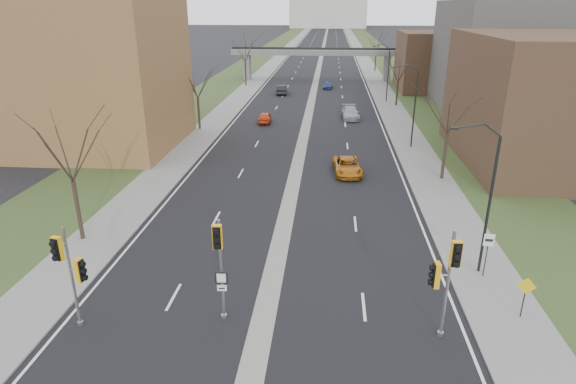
# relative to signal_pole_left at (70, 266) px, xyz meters

# --- Properties ---
(ground) EXTENTS (700.00, 700.00, 0.00)m
(ground) POSITION_rel_signal_pole_left_xyz_m (8.61, 0.91, -3.42)
(ground) COLOR black
(ground) RESTS_ON ground
(road_surface) EXTENTS (20.00, 600.00, 0.01)m
(road_surface) POSITION_rel_signal_pole_left_xyz_m (8.61, 150.91, -3.42)
(road_surface) COLOR black
(road_surface) RESTS_ON ground
(median_strip) EXTENTS (1.20, 600.00, 0.02)m
(median_strip) POSITION_rel_signal_pole_left_xyz_m (8.61, 150.91, -3.42)
(median_strip) COLOR gray
(median_strip) RESTS_ON ground
(sidewalk_right) EXTENTS (4.00, 600.00, 0.12)m
(sidewalk_right) POSITION_rel_signal_pole_left_xyz_m (20.61, 150.91, -3.36)
(sidewalk_right) COLOR gray
(sidewalk_right) RESTS_ON ground
(sidewalk_left) EXTENTS (4.00, 600.00, 0.12)m
(sidewalk_left) POSITION_rel_signal_pole_left_xyz_m (-3.39, 150.91, -3.36)
(sidewalk_left) COLOR gray
(sidewalk_left) RESTS_ON ground
(grass_verge_right) EXTENTS (8.00, 600.00, 0.10)m
(grass_verge_right) POSITION_rel_signal_pole_left_xyz_m (26.61, 150.91, -3.37)
(grass_verge_right) COLOR #2C431E
(grass_verge_right) RESTS_ON ground
(grass_verge_left) EXTENTS (8.00, 600.00, 0.10)m
(grass_verge_left) POSITION_rel_signal_pole_left_xyz_m (-9.39, 150.91, -3.37)
(grass_verge_left) COLOR #2C431E
(grass_verge_left) RESTS_ON ground
(apartment_building) EXTENTS (25.00, 16.00, 22.00)m
(apartment_building) POSITION_rel_signal_pole_left_xyz_m (-17.39, 30.91, 7.58)
(apartment_building) COLOR olive
(apartment_building) RESTS_ON ground
(commercial_block_near) EXTENTS (16.00, 20.00, 12.00)m
(commercial_block_near) POSITION_rel_signal_pole_left_xyz_m (32.61, 28.91, 2.58)
(commercial_block_near) COLOR #4F3724
(commercial_block_near) RESTS_ON ground
(commercial_block_mid) EXTENTS (18.00, 22.00, 15.00)m
(commercial_block_mid) POSITION_rel_signal_pole_left_xyz_m (36.61, 52.91, 4.08)
(commercial_block_mid) COLOR #514E4A
(commercial_block_mid) RESTS_ON ground
(commercial_block_far) EXTENTS (14.00, 14.00, 10.00)m
(commercial_block_far) POSITION_rel_signal_pole_left_xyz_m (30.61, 70.91, 1.58)
(commercial_block_far) COLOR #4F3724
(commercial_block_far) RESTS_ON ground
(pedestrian_bridge) EXTENTS (34.00, 3.00, 6.45)m
(pedestrian_bridge) POSITION_rel_signal_pole_left_xyz_m (8.61, 80.91, 1.42)
(pedestrian_bridge) COLOR slate
(pedestrian_bridge) RESTS_ON ground
(streetlight_near) EXTENTS (2.61, 0.20, 8.70)m
(streetlight_near) POSITION_rel_signal_pole_left_xyz_m (19.60, 6.91, 3.53)
(streetlight_near) COLOR black
(streetlight_near) RESTS_ON sidewalk_right
(streetlight_mid) EXTENTS (2.61, 0.20, 8.70)m
(streetlight_mid) POSITION_rel_signal_pole_left_xyz_m (19.60, 32.91, 3.53)
(streetlight_mid) COLOR black
(streetlight_mid) RESTS_ON sidewalk_right
(streetlight_far) EXTENTS (2.61, 0.20, 8.70)m
(streetlight_far) POSITION_rel_signal_pole_left_xyz_m (19.60, 58.91, 3.53)
(streetlight_far) COLOR black
(streetlight_far) RESTS_ON sidewalk_right
(tree_left_a) EXTENTS (7.20, 7.20, 9.40)m
(tree_left_a) POSITION_rel_signal_pole_left_xyz_m (-4.39, 8.91, 3.21)
(tree_left_a) COLOR #382B21
(tree_left_a) RESTS_ON sidewalk_left
(tree_left_b) EXTENTS (6.75, 6.75, 8.81)m
(tree_left_b) POSITION_rel_signal_pole_left_xyz_m (-4.39, 38.91, 2.80)
(tree_left_b) COLOR #382B21
(tree_left_b) RESTS_ON sidewalk_left
(tree_left_c) EXTENTS (7.65, 7.65, 9.99)m
(tree_left_c) POSITION_rel_signal_pole_left_xyz_m (-4.39, 72.91, 3.62)
(tree_left_c) COLOR #382B21
(tree_left_c) RESTS_ON sidewalk_left
(tree_right_a) EXTENTS (7.20, 7.20, 9.40)m
(tree_right_a) POSITION_rel_signal_pole_left_xyz_m (21.61, 22.91, 3.21)
(tree_right_a) COLOR #382B21
(tree_right_a) RESTS_ON sidewalk_right
(tree_right_b) EXTENTS (6.30, 6.30, 8.22)m
(tree_right_b) POSITION_rel_signal_pole_left_xyz_m (21.61, 55.91, 2.40)
(tree_right_b) COLOR #382B21
(tree_right_b) RESTS_ON sidewalk_right
(tree_right_c) EXTENTS (7.65, 7.65, 9.99)m
(tree_right_c) POSITION_rel_signal_pole_left_xyz_m (21.61, 95.91, 3.62)
(tree_right_c) COLOR #382B21
(tree_right_c) RESTS_ON sidewalk_right
(signal_pole_left) EXTENTS (1.07, 0.88, 5.23)m
(signal_pole_left) POSITION_rel_signal_pole_left_xyz_m (0.00, 0.00, 0.00)
(signal_pole_left) COLOR gray
(signal_pole_left) RESTS_ON ground
(signal_pole_median) EXTENTS (0.62, 0.88, 5.35)m
(signal_pole_median) POSITION_rel_signal_pole_left_xyz_m (6.67, 1.08, 0.31)
(signal_pole_median) COLOR gray
(signal_pole_median) RESTS_ON ground
(signal_pole_right) EXTENTS (1.00, 0.95, 5.47)m
(signal_pole_right) POSITION_rel_signal_pole_left_xyz_m (16.86, 0.71, 0.15)
(signal_pole_right) COLOR gray
(signal_pole_right) RESTS_ON ground
(speed_limit_sign) EXTENTS (0.57, 0.08, 2.65)m
(speed_limit_sign) POSITION_rel_signal_pole_left_xyz_m (20.50, 6.35, -1.48)
(speed_limit_sign) COLOR black
(speed_limit_sign) RESTS_ON sidewalk_right
(warning_sign) EXTENTS (0.82, 0.34, 2.22)m
(warning_sign) POSITION_rel_signal_pole_left_xyz_m (21.23, 2.58, -1.87)
(warning_sign) COLOR black
(warning_sign) RESTS_ON sidewalk_right
(car_left_near) EXTENTS (1.85, 4.15, 1.38)m
(car_left_near) POSITION_rel_signal_pole_left_xyz_m (3.15, 43.27, -2.73)
(car_left_near) COLOR red
(car_left_near) RESTS_ON ground
(car_left_far) EXTENTS (1.85, 4.73, 1.53)m
(car_left_far) POSITION_rel_signal_pole_left_xyz_m (3.29, 64.63, -2.66)
(car_left_far) COLOR black
(car_left_far) RESTS_ON ground
(car_right_near) EXTENTS (2.81, 5.34, 1.43)m
(car_right_near) POSITION_rel_signal_pole_left_xyz_m (13.31, 23.79, -2.71)
(car_right_near) COLOR #AD6512
(car_right_near) RESTS_ON ground
(car_right_mid) EXTENTS (2.47, 5.46, 1.55)m
(car_right_mid) POSITION_rel_signal_pole_left_xyz_m (14.35, 46.59, -2.65)
(car_right_mid) COLOR #96979D
(car_right_mid) RESTS_ON ground
(car_right_far) EXTENTS (1.79, 3.79, 1.25)m
(car_right_far) POSITION_rel_signal_pole_left_xyz_m (11.10, 70.96, -2.80)
(car_right_far) COLOR navy
(car_right_far) RESTS_ON ground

